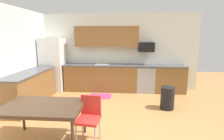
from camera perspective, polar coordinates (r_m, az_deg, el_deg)
ground_plane at (r=4.22m, az=-1.13°, el=-16.12°), size 12.00×12.00×0.00m
wall_back at (r=6.42m, az=1.18°, el=5.87°), size 5.80×0.10×2.70m
cabinet_run_back at (r=6.28m, az=-3.56°, el=-2.61°), size 2.51×0.60×0.90m
cabinet_run_back_right at (r=6.39m, az=18.05°, el=-2.88°), size 1.04×0.60×0.90m
cabinet_run_left at (r=5.47m, az=-25.09°, el=-5.69°), size 0.60×2.00×0.90m
countertop_back at (r=6.13m, az=0.97°, el=1.57°), size 4.80×0.64×0.04m
countertop_left at (r=5.36m, az=-25.49°, el=-0.87°), size 0.64×2.00×0.04m
upper_cabinets_back at (r=6.21m, az=-1.74°, el=10.77°), size 2.20×0.34×0.70m
refrigerator at (r=6.56m, az=-18.45°, el=1.68°), size 0.76×0.70×1.85m
oven_range at (r=6.25m, az=10.72°, el=-2.79°), size 0.60×0.60×0.91m
microwave at (r=6.19m, az=10.98°, el=7.33°), size 0.54×0.36×0.32m
sink_basin at (r=6.18m, az=-3.26°, el=1.26°), size 0.48×0.40×0.14m
sink_faucet at (r=6.34m, az=-3.06°, el=2.96°), size 0.02×0.02×0.24m
dining_table at (r=3.41m, az=-21.39°, el=-11.48°), size 1.40×0.90×0.72m
chair_near_table at (r=3.33m, az=-7.30°, el=-14.35°), size 0.44×0.44×0.85m
trash_bin at (r=4.96m, az=17.51°, el=-8.64°), size 0.36×0.36×0.60m
floor_mat at (r=5.78m, az=-3.86°, el=-8.42°), size 0.70×0.50×0.01m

